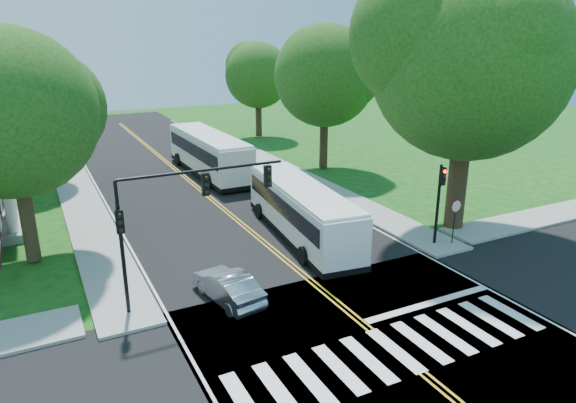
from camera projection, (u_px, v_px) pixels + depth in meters
ground at (387, 343)px, 19.19m from camera, size 140.00×140.00×0.00m
road at (222, 207)px, 34.45m from camera, size 14.00×96.00×0.01m
cross_road at (387, 343)px, 19.19m from camera, size 60.00×12.00×0.01m
center_line at (203, 192)px, 37.84m from camera, size 0.36×70.00×0.01m
edge_line_w at (107, 205)px, 34.91m from camera, size 0.12×70.00×0.01m
edge_line_e at (285, 181)px, 40.78m from camera, size 0.12×70.00×0.01m
crosswalk at (395, 350)px, 18.76m from camera, size 12.60×3.00×0.01m
stop_bar at (429, 303)px, 22.05m from camera, size 6.60×0.40×0.01m
sidewalk_nw at (79, 195)px, 36.79m from camera, size 2.60×40.00×0.15m
sidewalk_ne at (285, 169)px, 43.95m from camera, size 2.60×40.00×0.15m
sidewalk_xe at (569, 211)px, 33.57m from camera, size 20.00×2.60×0.15m
tree_ne_big at (470, 62)px, 27.77m from camera, size 10.80×10.80×14.91m
tree_west_near at (10, 114)px, 23.79m from camera, size 8.00×8.00×11.40m
tree_west_far at (20, 93)px, 37.73m from camera, size 7.60×7.60×10.67m
tree_east_mid at (325, 76)px, 42.10m from camera, size 8.40×8.40×11.93m
tree_east_far at (258, 75)px, 56.40m from camera, size 7.20×7.20×10.34m
signal_nw at (179, 207)px, 20.77m from camera, size 7.15×0.46×5.66m
signal_ne at (440, 194)px, 27.28m from camera, size 0.30×0.46×4.40m
stop_sign at (455, 211)px, 27.52m from camera, size 0.76×0.08×2.53m
bus_lead at (301, 210)px, 28.96m from camera, size 3.86×11.95×3.04m
bus_follow at (209, 153)px, 42.30m from camera, size 3.31×13.08×3.38m
hatchback at (228, 286)px, 22.10m from camera, size 2.10×4.30×1.36m
suv at (316, 197)px, 34.33m from camera, size 2.36×5.06×1.40m
dark_sedan at (285, 180)px, 38.57m from camera, size 2.57×4.76×1.31m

